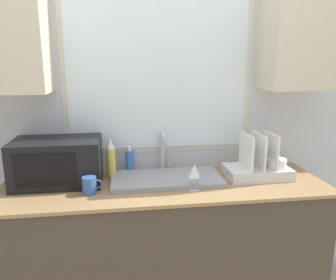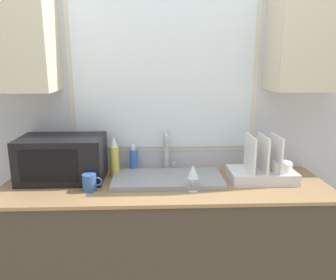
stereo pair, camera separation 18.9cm
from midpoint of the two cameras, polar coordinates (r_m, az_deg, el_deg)
name	(u,v)px [view 1 (the left image)]	position (r m, az deg, el deg)	size (l,w,h in m)	color
countertop	(165,250)	(2.21, -3.08, -18.70)	(1.96, 0.61, 0.91)	#42382D
wall_back	(159,100)	(2.17, -4.09, 6.94)	(6.00, 0.38, 2.60)	silver
sink_basin	(166,179)	(2.04, -2.97, -6.82)	(0.68, 0.34, 0.03)	gray
faucet	(163,149)	(2.17, -3.36, -1.68)	(0.08, 0.14, 0.27)	#B7B7BC
microwave	(58,162)	(2.11, -21.15, -3.59)	(0.51, 0.32, 0.27)	black
dish_rack	(259,167)	(2.14, 13.17, -4.70)	(0.40, 0.24, 0.29)	silver
spray_bottle	(111,159)	(2.10, -12.46, -3.28)	(0.06, 0.06, 0.26)	#D8CC4C
soap_bottle	(130,161)	(2.18, -9.19, -3.70)	(0.05, 0.05, 0.19)	blue
mug_near_sink	(90,185)	(1.91, -16.28, -7.64)	(0.11, 0.08, 0.10)	#335999
wine_glass	(194,171)	(1.87, 1.71, -5.54)	(0.07, 0.07, 0.16)	silver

